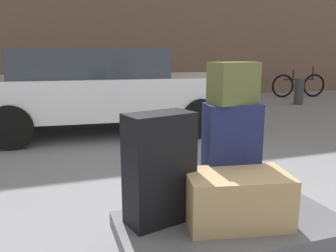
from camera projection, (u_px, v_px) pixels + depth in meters
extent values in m
cube|color=#4C4C51|center=(231.00, 228.00, 2.11)|extent=(1.37, 0.72, 0.10)
cylinder|color=black|center=(270.00, 223.00, 2.52)|extent=(0.24, 0.06, 0.24)
cylinder|color=black|center=(147.00, 246.00, 2.22)|extent=(0.24, 0.06, 0.24)
cube|color=#191E47|center=(231.00, 155.00, 2.25)|extent=(0.38, 0.26, 0.69)
cube|color=#9E7F56|center=(237.00, 198.00, 2.04)|extent=(0.66, 0.47, 0.31)
cube|color=black|center=(159.00, 168.00, 2.03)|extent=(0.44, 0.31, 0.67)
cube|color=#4C5128|center=(234.00, 83.00, 2.15)|extent=(0.32, 0.22, 0.26)
cube|color=silver|center=(107.00, 95.00, 5.94)|extent=(4.43, 2.14, 0.64)
cube|color=#2D333D|center=(90.00, 63.00, 5.77)|extent=(2.53, 1.77, 0.46)
cylinder|color=black|center=(173.00, 104.00, 7.15)|extent=(0.66, 0.27, 0.64)
cylinder|color=black|center=(200.00, 118.00, 5.54)|extent=(0.66, 0.27, 0.64)
cylinder|color=black|center=(28.00, 109.00, 6.47)|extent=(0.66, 0.27, 0.64)
cylinder|color=black|center=(11.00, 127.00, 4.86)|extent=(0.66, 0.27, 0.64)
torus|color=black|center=(283.00, 86.00, 10.67)|extent=(0.72, 0.19, 0.72)
torus|color=black|center=(314.00, 85.00, 10.82)|extent=(0.72, 0.19, 0.72)
cylinder|color=black|center=(299.00, 79.00, 10.70)|extent=(0.99, 0.22, 0.04)
cylinder|color=black|center=(293.00, 74.00, 10.64)|extent=(0.05, 0.05, 0.30)
cylinder|color=black|center=(313.00, 73.00, 10.73)|extent=(0.05, 0.05, 0.40)
cylinder|color=#383838|center=(207.00, 95.00, 8.34)|extent=(0.24, 0.24, 0.70)
cylinder|color=#383838|center=(251.00, 94.00, 8.72)|extent=(0.24, 0.24, 0.70)
cylinder|color=#383838|center=(299.00, 92.00, 9.19)|extent=(0.24, 0.24, 0.70)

